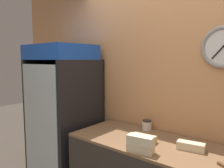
# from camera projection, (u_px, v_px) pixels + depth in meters

# --- Properties ---
(wall_back) EXTENTS (5.20, 0.10, 2.70)m
(wall_back) POSITION_uv_depth(u_px,v_px,m) (177.00, 89.00, 2.24)
(wall_back) COLOR tan
(wall_back) RESTS_ON ground_plane
(beverage_cooler) EXTENTS (0.74, 0.72, 1.83)m
(beverage_cooler) POSITION_uv_depth(u_px,v_px,m) (67.00, 110.00, 2.83)
(beverage_cooler) COLOR black
(beverage_cooler) RESTS_ON ground_plane
(sandwich_stack_bottom) EXTENTS (0.23, 0.13, 0.07)m
(sandwich_stack_bottom) POSITION_uv_depth(u_px,v_px,m) (140.00, 148.00, 1.79)
(sandwich_stack_bottom) COLOR beige
(sandwich_stack_bottom) RESTS_ON prep_counter
(sandwich_stack_middle) EXTENTS (0.23, 0.12, 0.07)m
(sandwich_stack_middle) POSITION_uv_depth(u_px,v_px,m) (141.00, 140.00, 1.79)
(sandwich_stack_middle) COLOR beige
(sandwich_stack_middle) RESTS_ON sandwich_stack_bottom
(sandwich_flat_left) EXTENTS (0.24, 0.11, 0.06)m
(sandwich_flat_left) POSITION_uv_depth(u_px,v_px,m) (144.00, 138.00, 2.03)
(sandwich_flat_left) COLOR tan
(sandwich_flat_left) RESTS_ON prep_counter
(sandwich_flat_right) EXTENTS (0.23, 0.12, 0.07)m
(sandwich_flat_right) POSITION_uv_depth(u_px,v_px,m) (191.00, 146.00, 1.84)
(sandwich_flat_right) COLOR beige
(sandwich_flat_right) RESTS_ON prep_counter
(condiment_jar) EXTENTS (0.10, 0.10, 0.11)m
(condiment_jar) POSITION_uv_depth(u_px,v_px,m) (147.00, 125.00, 2.36)
(condiment_jar) COLOR silver
(condiment_jar) RESTS_ON prep_counter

